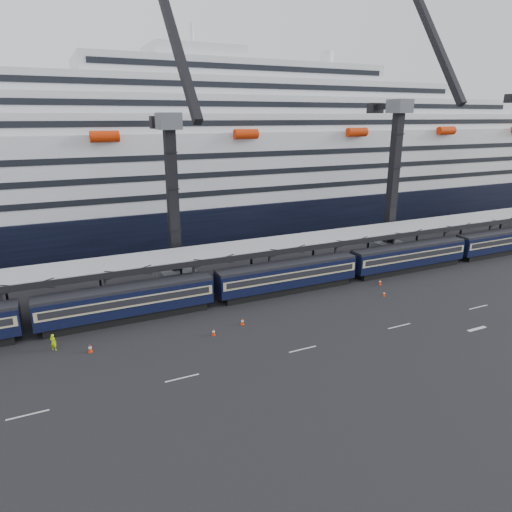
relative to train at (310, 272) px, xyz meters
name	(u,v)px	position (x,y,z in m)	size (l,w,h in m)	color
ground	(389,309)	(4.65, -10.00, -2.20)	(260.00, 260.00, 0.00)	black
lane_markings	(476,314)	(12.80, -15.23, -2.19)	(111.00, 4.27, 0.02)	beige
train	(310,272)	(0.00, 0.00, 0.00)	(133.05, 3.00, 4.05)	black
canopy	(324,238)	(4.65, 4.00, 3.05)	(130.00, 6.25, 5.53)	#9FA2A7
cruise_ship	(231,166)	(3.57, 35.99, 10.14)	(214.09, 28.84, 34.00)	black
crane_dark_near	(173,196)	(-15.35, 8.59, 9.73)	(4.50, 17.75, 35.08)	#4F5257
crane_dark_mid	(396,172)	(19.65, 7.59, 11.16)	(4.50, 18.24, 39.64)	#4F5257
worker	(53,342)	(-31.14, -3.98, -1.37)	(0.61, 0.40, 1.66)	#C6EF0C
traffic_cone_a	(90,348)	(-28.02, -5.87, -1.78)	(0.42, 0.42, 0.85)	red
traffic_cone_b	(214,332)	(-16.13, -7.56, -1.82)	(0.39, 0.39, 0.77)	red
traffic_cone_c	(242,321)	(-12.47, -6.51, -1.81)	(0.39, 0.39, 0.79)	red
traffic_cone_d	(380,282)	(9.08, -3.06, -1.81)	(0.39, 0.39, 0.79)	red
traffic_cone_e	(384,293)	(6.90, -6.48, -1.87)	(0.34, 0.34, 0.68)	red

